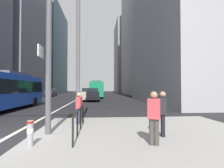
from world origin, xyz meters
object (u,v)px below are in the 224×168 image
(car_receding_far, at_px, (88,94))
(bollard_right, at_px, (30,132))
(pedestrian_waiting, at_px, (163,111))
(city_bus_blue_oncoming, at_px, (1,89))
(car_receding_near, at_px, (93,94))
(street_lamp_post, at_px, (78,23))
(pedestrian_far, at_px, (79,107))
(pedestrian_walking, at_px, (154,115))
(car_oncoming_mid, at_px, (51,92))
(city_bus_red_receding, at_px, (96,89))
(city_bus_red_distant, at_px, (96,88))

(car_receding_far, bearing_deg, bollard_right, -91.62)
(bollard_right, height_order, pedestrian_waiting, pedestrian_waiting)
(city_bus_blue_oncoming, xyz_separation_m, car_receding_near, (7.22, 10.67, -0.85))
(street_lamp_post, relative_size, bollard_right, 10.21)
(pedestrian_far, bearing_deg, bollard_right, -109.38)
(street_lamp_post, bearing_deg, pedestrian_far, -64.03)
(car_receding_far, distance_m, pedestrian_waiting, 19.93)
(bollard_right, distance_m, pedestrian_walking, 3.89)
(car_oncoming_mid, xyz_separation_m, pedestrian_far, (9.91, -31.72, 0.02))
(city_bus_red_receding, distance_m, pedestrian_walking, 30.54)
(city_bus_red_distant, height_order, car_receding_near, city_bus_red_distant)
(city_bus_blue_oncoming, xyz_separation_m, bollard_right, (5.91, -9.36, -1.25))
(pedestrian_walking, bearing_deg, city_bus_blue_oncoming, 135.60)
(street_lamp_post, bearing_deg, pedestrian_walking, -52.19)
(city_bus_red_receding, distance_m, city_bus_red_distant, 21.86)
(pedestrian_waiting, xyz_separation_m, pedestrian_far, (-3.36, 2.49, -0.06))
(pedestrian_far, bearing_deg, car_oncoming_mid, 107.34)
(city_bus_blue_oncoming, bearing_deg, street_lamp_post, -40.54)
(bollard_right, relative_size, pedestrian_far, 0.50)
(city_bus_red_receding, bearing_deg, street_lamp_post, -91.24)
(street_lamp_post, relative_size, pedestrian_waiting, 4.80)
(city_bus_red_distant, xyz_separation_m, car_receding_far, (-0.77, -31.82, -0.85))
(car_oncoming_mid, distance_m, car_receding_far, 17.39)
(city_bus_red_distant, distance_m, bollard_right, 52.14)
(city_bus_red_receding, relative_size, car_receding_near, 2.42)
(street_lamp_post, distance_m, pedestrian_walking, 6.19)
(pedestrian_walking, height_order, pedestrian_far, pedestrian_walking)
(car_receding_near, relative_size, car_receding_far, 1.12)
(city_bus_red_receding, xyz_separation_m, bollard_right, (-1.64, -30.25, -1.25))
(city_bus_blue_oncoming, distance_m, car_receding_near, 12.91)
(car_receding_far, xyz_separation_m, pedestrian_far, (0.57, -17.05, 0.02))
(pedestrian_waiting, relative_size, pedestrian_far, 1.06)
(pedestrian_far, bearing_deg, pedestrian_waiting, -36.47)
(city_bus_red_distant, relative_size, pedestrian_walking, 7.02)
(car_oncoming_mid, bearing_deg, car_receding_near, -56.00)
(car_receding_near, height_order, pedestrian_far, car_receding_near)
(car_oncoming_mid, relative_size, bollard_right, 5.24)
(city_bus_blue_oncoming, xyz_separation_m, street_lamp_post, (6.97, -5.96, 3.45))
(car_oncoming_mid, height_order, pedestrian_walking, car_oncoming_mid)
(city_bus_red_receding, distance_m, pedestrian_far, 27.03)
(pedestrian_walking, bearing_deg, city_bus_red_distant, 92.74)
(car_oncoming_mid, relative_size, car_receding_near, 0.89)
(city_bus_red_distant, distance_m, pedestrian_waiting, 51.46)
(car_receding_far, distance_m, pedestrian_far, 17.06)
(bollard_right, bearing_deg, city_bus_red_distant, 88.52)
(city_bus_blue_oncoming, xyz_separation_m, pedestrian_walking, (9.76, -9.55, -0.75))
(city_bus_red_distant, bearing_deg, car_receding_far, -91.39)
(city_bus_red_distant, bearing_deg, pedestrian_far, -90.24)
(street_lamp_post, relative_size, pedestrian_far, 5.10)
(city_bus_red_receding, bearing_deg, car_receding_far, -96.10)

